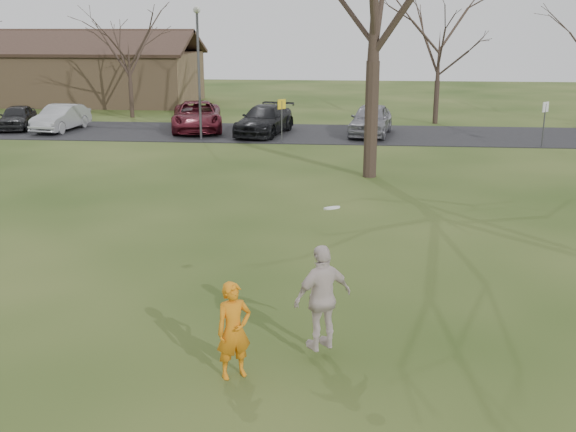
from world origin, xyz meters
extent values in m
plane|color=#1E380F|center=(0.00, 0.00, 0.00)|extent=(120.00, 120.00, 0.00)
cube|color=black|center=(0.00, 25.00, 0.02)|extent=(62.00, 6.50, 0.04)
imported|color=orange|center=(-0.46, -0.26, 0.80)|extent=(0.70, 0.63, 1.60)
imported|color=black|center=(-16.50, 24.98, 0.68)|extent=(2.29, 3.97, 1.27)
imported|color=#9FA0A5|center=(-13.95, 24.67, 0.72)|extent=(1.85, 4.23, 1.35)
imported|color=maroon|center=(-6.82, 25.34, 0.80)|extent=(3.60, 5.86, 1.51)
imported|color=black|center=(-3.13, 24.47, 0.76)|extent=(2.96, 5.27, 1.44)
imported|color=gray|center=(2.24, 24.68, 0.82)|extent=(2.52, 4.81, 1.56)
imported|color=beige|center=(0.91, 0.52, 1.09)|extent=(1.13, 0.97, 1.82)
cylinder|color=white|center=(1.03, 0.72, 2.58)|extent=(0.28, 0.27, 0.10)
cube|color=#8C6D4C|center=(-20.00, 38.00, 1.75)|extent=(20.00, 8.00, 3.50)
cube|color=#33231C|center=(-20.00, 35.95, 4.25)|extent=(20.60, 4.40, 1.78)
cube|color=#33231C|center=(-20.00, 40.05, 4.25)|extent=(20.60, 4.40, 1.78)
cube|color=#38281E|center=(-20.00, 38.00, 4.95)|extent=(20.60, 0.45, 0.20)
cylinder|color=#47474C|center=(-6.00, 22.50, 3.00)|extent=(0.12, 0.12, 6.00)
sphere|color=beige|center=(-6.00, 22.50, 6.10)|extent=(0.34, 0.34, 0.34)
cylinder|color=#47474C|center=(-2.00, 22.00, 1.00)|extent=(0.06, 0.06, 2.00)
cube|color=yellow|center=(-2.00, 22.00, 1.85)|extent=(0.35, 0.35, 0.45)
cylinder|color=#47474C|center=(10.00, 22.00, 1.00)|extent=(0.06, 0.06, 2.00)
cube|color=silver|center=(10.00, 22.00, 1.85)|extent=(0.35, 0.35, 0.45)
camera|label=1|loc=(1.33, -10.06, 5.47)|focal=42.73mm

